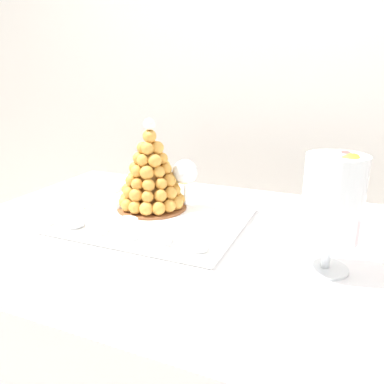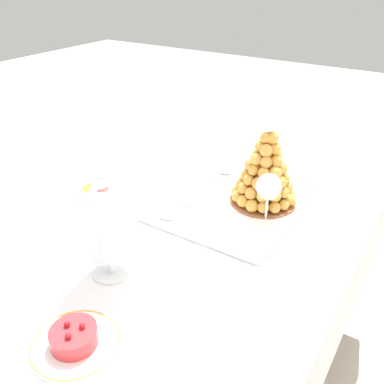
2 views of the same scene
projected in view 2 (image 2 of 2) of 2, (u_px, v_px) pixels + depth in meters
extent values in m
plane|color=beige|center=(194.00, 383.00, 1.68)|extent=(12.00, 12.00, 0.00)
cylinder|color=brown|center=(202.00, 206.00, 2.18)|extent=(0.04, 0.04, 0.74)
cylinder|color=brown|center=(350.00, 255.00, 1.82)|extent=(0.04, 0.04, 0.74)
cube|color=brown|center=(195.00, 232.00, 1.32)|extent=(1.48, 0.89, 0.02)
cube|color=white|center=(195.00, 229.00, 1.31)|extent=(1.54, 0.95, 0.00)
cube|color=white|center=(93.00, 232.00, 1.63)|extent=(1.54, 0.01, 0.38)
cube|color=white|center=(335.00, 335.00, 1.18)|extent=(1.54, 0.01, 0.38)
cube|color=white|center=(281.00, 185.00, 1.97)|extent=(0.01, 0.95, 0.38)
cube|color=white|center=(234.00, 203.00, 1.44)|extent=(0.53, 0.43, 0.01)
cube|color=white|center=(182.00, 184.00, 1.53)|extent=(0.53, 0.01, 0.02)
cube|color=white|center=(293.00, 218.00, 1.33)|extent=(0.53, 0.01, 0.02)
cube|color=white|center=(265.00, 171.00, 1.63)|extent=(0.01, 0.43, 0.02)
cube|color=white|center=(193.00, 237.00, 1.24)|extent=(0.01, 0.43, 0.02)
cylinder|color=white|center=(234.00, 202.00, 1.44)|extent=(0.40, 0.40, 0.00)
cylinder|color=brown|center=(263.00, 200.00, 1.44)|extent=(0.23, 0.23, 0.01)
cone|color=#BE7D33|center=(266.00, 168.00, 1.38)|extent=(0.15, 0.15, 0.24)
sphere|color=gold|center=(252.00, 206.00, 1.36)|extent=(0.04, 0.04, 0.04)
sphere|color=gold|center=(263.00, 208.00, 1.35)|extent=(0.04, 0.04, 0.04)
sphere|color=gold|center=(275.00, 208.00, 1.35)|extent=(0.04, 0.04, 0.04)
sphere|color=gold|center=(284.00, 205.00, 1.37)|extent=(0.04, 0.04, 0.04)
sphere|color=gold|center=(289.00, 200.00, 1.39)|extent=(0.04, 0.04, 0.04)
sphere|color=gold|center=(290.00, 195.00, 1.42)|extent=(0.04, 0.04, 0.04)
sphere|color=gold|center=(286.00, 189.00, 1.45)|extent=(0.04, 0.04, 0.04)
sphere|color=gold|center=(278.00, 185.00, 1.48)|extent=(0.04, 0.04, 0.04)
sphere|color=gold|center=(268.00, 182.00, 1.50)|extent=(0.04, 0.04, 0.04)
sphere|color=gold|center=(258.00, 182.00, 1.50)|extent=(0.04, 0.04, 0.04)
sphere|color=gold|center=(248.00, 183.00, 1.50)|extent=(0.04, 0.04, 0.04)
sphere|color=gold|center=(241.00, 186.00, 1.47)|extent=(0.04, 0.04, 0.04)
sphere|color=gold|center=(237.00, 191.00, 1.44)|extent=(0.04, 0.04, 0.04)
sphere|color=gold|center=(238.00, 196.00, 1.41)|extent=(0.04, 0.04, 0.04)
sphere|color=gold|center=(243.00, 201.00, 1.38)|extent=(0.04, 0.04, 0.04)
sphere|color=gold|center=(262.00, 196.00, 1.34)|extent=(0.04, 0.04, 0.04)
sphere|color=gold|center=(275.00, 196.00, 1.34)|extent=(0.04, 0.04, 0.04)
sphere|color=gold|center=(284.00, 193.00, 1.36)|extent=(0.04, 0.04, 0.04)
sphere|color=gold|center=(287.00, 188.00, 1.39)|extent=(0.04, 0.04, 0.04)
sphere|color=gold|center=(284.00, 182.00, 1.43)|extent=(0.04, 0.04, 0.04)
sphere|color=gold|center=(276.00, 177.00, 1.46)|extent=(0.04, 0.04, 0.04)
sphere|color=gold|center=(266.00, 175.00, 1.47)|extent=(0.04, 0.04, 0.04)
sphere|color=gold|center=(254.00, 175.00, 1.47)|extent=(0.04, 0.04, 0.04)
sphere|color=gold|center=(246.00, 178.00, 1.45)|extent=(0.04, 0.04, 0.04)
sphere|color=gold|center=(242.00, 183.00, 1.42)|extent=(0.04, 0.04, 0.04)
sphere|color=gold|center=(243.00, 188.00, 1.39)|extent=(0.04, 0.04, 0.04)
sphere|color=gold|center=(251.00, 193.00, 1.36)|extent=(0.04, 0.04, 0.04)
sphere|color=gold|center=(271.00, 185.00, 1.34)|extent=(0.04, 0.04, 0.04)
sphere|color=gold|center=(281.00, 182.00, 1.35)|extent=(0.04, 0.04, 0.04)
sphere|color=gold|center=(284.00, 178.00, 1.38)|extent=(0.04, 0.04, 0.04)
sphere|color=gold|center=(280.00, 172.00, 1.42)|extent=(0.04, 0.04, 0.04)
sphere|color=gold|center=(271.00, 169.00, 1.44)|extent=(0.04, 0.04, 0.04)
sphere|color=gold|center=(260.00, 168.00, 1.45)|extent=(0.04, 0.04, 0.04)
sphere|color=gold|center=(250.00, 171.00, 1.43)|extent=(0.04, 0.04, 0.04)
sphere|color=gold|center=(246.00, 175.00, 1.40)|extent=(0.04, 0.04, 0.04)
sphere|color=gold|center=(249.00, 180.00, 1.37)|extent=(0.04, 0.04, 0.04)
sphere|color=gold|center=(258.00, 184.00, 1.34)|extent=(0.04, 0.04, 0.04)
sphere|color=gold|center=(275.00, 173.00, 1.33)|extent=(0.04, 0.04, 0.04)
sphere|color=gold|center=(281.00, 169.00, 1.36)|extent=(0.04, 0.04, 0.04)
sphere|color=gold|center=(278.00, 165.00, 1.40)|extent=(0.04, 0.04, 0.04)
sphere|color=gold|center=(268.00, 160.00, 1.42)|extent=(0.04, 0.04, 0.04)
sphere|color=gold|center=(257.00, 161.00, 1.41)|extent=(0.04, 0.04, 0.04)
sphere|color=gold|center=(251.00, 165.00, 1.39)|extent=(0.04, 0.04, 0.04)
sphere|color=gold|center=(253.00, 170.00, 1.35)|extent=(0.04, 0.04, 0.04)
sphere|color=gold|center=(264.00, 173.00, 1.33)|extent=(0.04, 0.04, 0.04)
sphere|color=gold|center=(276.00, 161.00, 1.34)|extent=(0.04, 0.04, 0.04)
sphere|color=gold|center=(277.00, 156.00, 1.37)|extent=(0.04, 0.04, 0.04)
sphere|color=gold|center=(267.00, 153.00, 1.39)|extent=(0.04, 0.04, 0.04)
sphere|color=gold|center=(257.00, 154.00, 1.38)|extent=(0.04, 0.04, 0.04)
sphere|color=gold|center=(257.00, 159.00, 1.35)|extent=(0.04, 0.04, 0.04)
sphere|color=gold|center=(266.00, 162.00, 1.33)|extent=(0.04, 0.04, 0.04)
sphere|color=gold|center=(275.00, 149.00, 1.33)|extent=(0.04, 0.04, 0.04)
sphere|color=gold|center=(269.00, 146.00, 1.36)|extent=(0.04, 0.04, 0.04)
sphere|color=gold|center=(261.00, 146.00, 1.35)|extent=(0.04, 0.04, 0.04)
sphere|color=gold|center=(266.00, 150.00, 1.32)|extent=(0.04, 0.04, 0.04)
sphere|color=gold|center=(272.00, 138.00, 1.32)|extent=(0.04, 0.04, 0.04)
sphere|color=gold|center=(265.00, 138.00, 1.32)|extent=(0.04, 0.04, 0.04)
sphere|color=white|center=(270.00, 126.00, 1.30)|extent=(0.04, 0.04, 0.04)
cylinder|color=silver|center=(226.00, 165.00, 1.63)|extent=(0.06, 0.06, 0.06)
cylinder|color=#F4EAC6|center=(226.00, 169.00, 1.64)|extent=(0.05, 0.05, 0.02)
cylinder|color=white|center=(226.00, 164.00, 1.63)|extent=(0.05, 0.05, 0.02)
sphere|color=brown|center=(227.00, 162.00, 1.61)|extent=(0.02, 0.02, 0.02)
cylinder|color=silver|center=(211.00, 173.00, 1.57)|extent=(0.06, 0.06, 0.05)
cylinder|color=brown|center=(211.00, 177.00, 1.58)|extent=(0.05, 0.05, 0.02)
cylinder|color=#8C603D|center=(211.00, 172.00, 1.57)|extent=(0.05, 0.05, 0.02)
sphere|color=brown|center=(213.00, 170.00, 1.56)|extent=(0.02, 0.02, 0.02)
cylinder|color=silver|center=(196.00, 183.00, 1.50)|extent=(0.06, 0.06, 0.05)
cylinder|color=brown|center=(196.00, 187.00, 1.51)|extent=(0.06, 0.06, 0.02)
cylinder|color=#8C603D|center=(196.00, 182.00, 1.50)|extent=(0.06, 0.06, 0.02)
sphere|color=brown|center=(198.00, 179.00, 1.49)|extent=(0.02, 0.02, 0.02)
cylinder|color=silver|center=(186.00, 196.00, 1.42)|extent=(0.06, 0.06, 0.05)
cylinder|color=brown|center=(186.00, 200.00, 1.43)|extent=(0.06, 0.06, 0.02)
cylinder|color=#8C603D|center=(186.00, 195.00, 1.42)|extent=(0.06, 0.06, 0.01)
sphere|color=brown|center=(186.00, 193.00, 1.42)|extent=(0.02, 0.02, 0.02)
cylinder|color=silver|center=(167.00, 209.00, 1.34)|extent=(0.05, 0.05, 0.06)
cylinder|color=brown|center=(167.00, 213.00, 1.35)|extent=(0.04, 0.04, 0.02)
cylinder|color=#8C603D|center=(167.00, 208.00, 1.34)|extent=(0.04, 0.04, 0.02)
sphere|color=brown|center=(164.00, 205.00, 1.33)|extent=(0.01, 0.01, 0.01)
cylinder|color=white|center=(268.00, 184.00, 1.52)|extent=(0.10, 0.10, 0.03)
cylinder|color=#F2CC59|center=(269.00, 181.00, 1.52)|extent=(0.09, 0.09, 0.00)
cylinder|color=white|center=(112.00, 272.00, 1.12)|extent=(0.11, 0.11, 0.01)
cylinder|color=white|center=(111.00, 260.00, 1.10)|extent=(0.02, 0.02, 0.07)
cylinder|color=white|center=(106.00, 219.00, 1.04)|extent=(0.13, 0.13, 0.19)
cylinder|color=yellow|center=(106.00, 246.00, 1.07)|extent=(0.06, 0.05, 0.06)
cylinder|color=brown|center=(117.00, 249.00, 1.05)|extent=(0.05, 0.05, 0.04)
cylinder|color=#9ED860|center=(116.00, 236.00, 1.10)|extent=(0.06, 0.05, 0.06)
cylinder|color=#9ED860|center=(100.00, 241.00, 1.08)|extent=(0.05, 0.05, 0.04)
cylinder|color=pink|center=(109.00, 241.00, 1.05)|extent=(0.06, 0.05, 0.05)
cylinder|color=yellow|center=(114.00, 235.00, 1.07)|extent=(0.05, 0.05, 0.05)
cylinder|color=#F9A54C|center=(104.00, 234.00, 1.07)|extent=(0.05, 0.05, 0.05)
cylinder|color=pink|center=(109.00, 232.00, 1.05)|extent=(0.05, 0.05, 0.05)
cylinder|color=#E54C47|center=(111.00, 228.00, 1.06)|extent=(0.07, 0.05, 0.07)
cylinder|color=#F9A54C|center=(102.00, 224.00, 1.07)|extent=(0.05, 0.05, 0.04)
cylinder|color=#9ED860|center=(98.00, 232.00, 1.05)|extent=(0.06, 0.05, 0.06)
cylinder|color=#72B2E0|center=(111.00, 224.00, 1.04)|extent=(0.05, 0.05, 0.04)
cylinder|color=#F9A54C|center=(105.00, 220.00, 1.05)|extent=(0.05, 0.05, 0.03)
cylinder|color=yellow|center=(93.00, 227.00, 1.02)|extent=(0.05, 0.04, 0.03)
cylinder|color=#D199D8|center=(119.00, 213.00, 1.04)|extent=(0.04, 0.05, 0.03)
cylinder|color=#72B2E0|center=(104.00, 210.00, 1.05)|extent=(0.06, 0.05, 0.06)
cylinder|color=#D199D8|center=(96.00, 216.00, 1.03)|extent=(0.07, 0.05, 0.07)
cylinder|color=#F9A54C|center=(104.00, 223.00, 1.00)|extent=(0.05, 0.05, 0.05)
cylinder|color=#D199D8|center=(112.00, 203.00, 1.04)|extent=(0.06, 0.04, 0.06)
cylinder|color=brown|center=(90.00, 207.00, 1.02)|extent=(0.05, 0.05, 0.04)
cylinder|color=#9ED860|center=(107.00, 212.00, 1.00)|extent=(0.05, 0.05, 0.04)
cylinder|color=#D199D8|center=(106.00, 196.00, 1.03)|extent=(0.06, 0.05, 0.06)
cylinder|color=#E54C47|center=(91.00, 202.00, 1.00)|extent=(0.05, 0.05, 0.03)
cylinder|color=#D199D8|center=(108.00, 202.00, 1.00)|extent=(0.05, 0.05, 0.03)
cylinder|color=#D199D8|center=(96.00, 187.00, 1.02)|extent=(0.05, 0.05, 0.05)
cylinder|color=yellow|center=(92.00, 194.00, 0.99)|extent=(0.07, 0.05, 0.07)
cylinder|color=#E54C47|center=(103.00, 196.00, 0.98)|extent=(0.06, 0.05, 0.06)
cylinder|color=#D199D8|center=(108.00, 191.00, 1.00)|extent=(0.05, 0.05, 0.05)
cylinder|color=white|center=(75.00, 344.00, 0.91)|extent=(0.20, 0.20, 0.01)
torus|color=gold|center=(75.00, 343.00, 0.91)|extent=(0.19, 0.19, 0.00)
cylinder|color=red|center=(74.00, 337.00, 0.90)|extent=(0.10, 0.10, 0.04)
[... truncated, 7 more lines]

